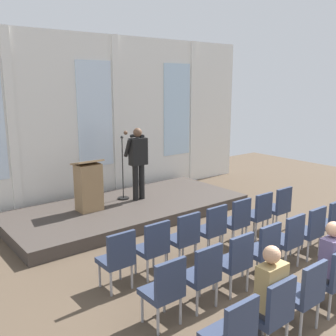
{
  "coord_description": "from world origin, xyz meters",
  "views": [
    {
      "loc": [
        -4.65,
        -2.08,
        3.05
      ],
      "look_at": [
        0.12,
        3.98,
        1.35
      ],
      "focal_mm": 41.43,
      "sensor_mm": 36.0,
      "label": 1
    }
  ],
  "objects": [
    {
      "name": "chair_r0_c5",
      "position": [
        1.3,
        2.55,
        0.53
      ],
      "size": [
        0.46,
        0.44,
        0.94
      ],
      "color": "#99999E",
      "rests_on": "ground"
    },
    {
      "name": "chair_r1_c2",
      "position": [
        -0.65,
        1.41,
        0.53
      ],
      "size": [
        0.46,
        0.44,
        0.94
      ],
      "color": "#99999E",
      "rests_on": "ground"
    },
    {
      "name": "rear_partition",
      "position": [
        0.03,
        6.86,
        2.13
      ],
      "size": [
        10.08,
        0.14,
        4.24
      ],
      "color": "silver",
      "rests_on": "ground"
    },
    {
      "name": "chair_r1_c3",
      "position": [
        0.0,
        1.41,
        0.53
      ],
      "size": [
        0.46,
        0.44,
        0.94
      ],
      "color": "#99999E",
      "rests_on": "ground"
    },
    {
      "name": "lectern",
      "position": [
        -0.92,
        5.49,
        0.82
      ],
      "size": [
        0.6,
        0.48,
        1.16
      ],
      "color": "#93724C",
      "rests_on": "stage_platform"
    },
    {
      "name": "chair_r1_c0",
      "position": [
        -1.95,
        1.41,
        0.53
      ],
      "size": [
        0.46,
        0.44,
        0.94
      ],
      "color": "#99999E",
      "rests_on": "ground"
    },
    {
      "name": "chair_r0_c4",
      "position": [
        0.65,
        2.55,
        0.53
      ],
      "size": [
        0.46,
        0.44,
        0.94
      ],
      "color": "#99999E",
      "rests_on": "ground"
    },
    {
      "name": "chair_r2_c3",
      "position": [
        0.0,
        0.28,
        0.53
      ],
      "size": [
        0.46,
        0.44,
        0.94
      ],
      "color": "#99999E",
      "rests_on": "ground"
    },
    {
      "name": "chair_r2_c1",
      "position": [
        -1.3,
        0.28,
        0.53
      ],
      "size": [
        0.46,
        0.44,
        0.94
      ],
      "color": "#99999E",
      "rests_on": "ground"
    },
    {
      "name": "chair_r0_c0",
      "position": [
        -1.95,
        2.55,
        0.53
      ],
      "size": [
        0.46,
        0.44,
        0.94
      ],
      "color": "#99999E",
      "rests_on": "ground"
    },
    {
      "name": "speaker",
      "position": [
        0.41,
        5.5,
        1.28
      ],
      "size": [
        0.51,
        0.69,
        1.74
      ],
      "color": "black",
      "rests_on": "stage_platform"
    },
    {
      "name": "chair_r0_c2",
      "position": [
        -0.65,
        2.55,
        0.53
      ],
      "size": [
        0.46,
        0.44,
        0.94
      ],
      "color": "#99999E",
      "rests_on": "ground"
    },
    {
      "name": "chair_r1_c5",
      "position": [
        1.3,
        1.41,
        0.53
      ],
      "size": [
        0.46,
        0.44,
        0.94
      ],
      "color": "#99999E",
      "rests_on": "ground"
    },
    {
      "name": "chair_r0_c3",
      "position": [
        0.0,
        2.55,
        0.53
      ],
      "size": [
        0.46,
        0.44,
        0.94
      ],
      "color": "#99999E",
      "rests_on": "ground"
    },
    {
      "name": "audience_r2_c1",
      "position": [
        -1.3,
        0.36,
        0.72
      ],
      "size": [
        0.36,
        0.39,
        1.3
      ],
      "color": "#2D2D33",
      "rests_on": "ground"
    },
    {
      "name": "chair_r2_c2",
      "position": [
        -0.65,
        0.28,
        0.53
      ],
      "size": [
        0.46,
        0.44,
        0.94
      ],
      "color": "#99999E",
      "rests_on": "ground"
    },
    {
      "name": "mic_stand",
      "position": [
        0.13,
        5.76,
        0.6
      ],
      "size": [
        0.28,
        0.28,
        1.55
      ],
      "color": "black",
      "rests_on": "stage_platform"
    },
    {
      "name": "chair_r1_c6",
      "position": [
        1.95,
        1.41,
        0.53
      ],
      "size": [
        0.46,
        0.44,
        0.94
      ],
      "color": "#99999E",
      "rests_on": "ground"
    },
    {
      "name": "stage_platform",
      "position": [
        0.0,
        5.32,
        0.13
      ],
      "size": [
        5.56,
        2.49,
        0.27
      ],
      "primitive_type": "cube",
      "color": "#3F3833",
      "rests_on": "ground"
    },
    {
      "name": "chair_r0_c1",
      "position": [
        -1.3,
        2.55,
        0.53
      ],
      "size": [
        0.46,
        0.44,
        0.94
      ],
      "color": "#99999E",
      "rests_on": "ground"
    },
    {
      "name": "audience_r2_c3",
      "position": [
        0.0,
        0.36,
        0.71
      ],
      "size": [
        0.36,
        0.39,
        1.28
      ],
      "color": "#2D2D33",
      "rests_on": "ground"
    },
    {
      "name": "chair_r1_c4",
      "position": [
        0.65,
        1.41,
        0.53
      ],
      "size": [
        0.46,
        0.44,
        0.94
      ],
      "color": "#99999E",
      "rests_on": "ground"
    },
    {
      "name": "chair_r2_c0",
      "position": [
        -1.95,
        0.28,
        0.53
      ],
      "size": [
        0.46,
        0.44,
        0.94
      ],
      "color": "#99999E",
      "rests_on": "ground"
    },
    {
      "name": "chair_r1_c1",
      "position": [
        -1.3,
        1.41,
        0.53
      ],
      "size": [
        0.46,
        0.44,
        0.94
      ],
      "color": "#99999E",
      "rests_on": "ground"
    },
    {
      "name": "chair_r0_c6",
      "position": [
        1.95,
        2.55,
        0.53
      ],
      "size": [
        0.46,
        0.44,
        0.94
      ],
      "color": "#99999E",
      "rests_on": "ground"
    }
  ]
}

